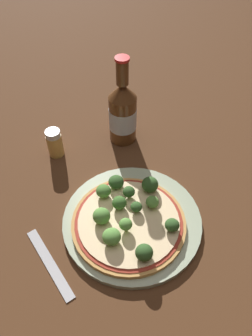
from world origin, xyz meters
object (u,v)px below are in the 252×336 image
beer_bottle (123,112)px  fork (50,263)px  pepper_shaker (55,143)px  pizza (129,223)px

beer_bottle → fork: bearing=-133.3°
fork → pepper_shaker: bearing=-29.7°
pepper_shaker → fork: 0.29m
pizza → beer_bottle: size_ratio=1.01×
pizza → beer_bottle: 0.27m
pepper_shaker → beer_bottle: bearing=-2.6°
pizza → pepper_shaker: size_ratio=3.17×
pizza → pepper_shaker: pepper_shaker is taller
pepper_shaker → fork: size_ratio=0.43×
beer_bottle → pepper_shaker: 0.18m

